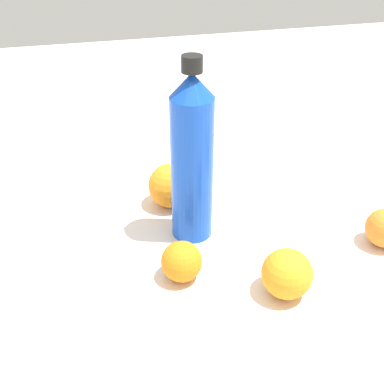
{
  "coord_description": "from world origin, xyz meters",
  "views": [
    {
      "loc": [
        -0.21,
        -0.67,
        0.49
      ],
      "look_at": [
        -0.04,
        -0.05,
        0.08
      ],
      "focal_mm": 44.64,
      "sensor_mm": 36.0,
      "label": 1
    }
  ],
  "objects_px": {
    "orange_0": "(287,274)",
    "orange_2": "(182,261)",
    "orange_3": "(171,186)",
    "water_bottle": "(192,158)"
  },
  "relations": [
    {
      "from": "orange_0",
      "to": "orange_2",
      "type": "height_order",
      "value": "orange_0"
    },
    {
      "from": "orange_2",
      "to": "orange_3",
      "type": "height_order",
      "value": "orange_3"
    },
    {
      "from": "orange_0",
      "to": "orange_3",
      "type": "distance_m",
      "value": 0.29
    },
    {
      "from": "water_bottle",
      "to": "orange_3",
      "type": "xyz_separation_m",
      "value": [
        -0.02,
        0.09,
        -0.1
      ]
    },
    {
      "from": "orange_0",
      "to": "orange_2",
      "type": "xyz_separation_m",
      "value": [
        -0.14,
        0.07,
        -0.01
      ]
    },
    {
      "from": "water_bottle",
      "to": "orange_3",
      "type": "height_order",
      "value": "water_bottle"
    },
    {
      "from": "water_bottle",
      "to": "orange_0",
      "type": "height_order",
      "value": "water_bottle"
    },
    {
      "from": "water_bottle",
      "to": "orange_2",
      "type": "height_order",
      "value": "water_bottle"
    },
    {
      "from": "orange_3",
      "to": "orange_0",
      "type": "bearing_deg",
      "value": -67.73
    },
    {
      "from": "water_bottle",
      "to": "orange_0",
      "type": "xyz_separation_m",
      "value": [
        0.09,
        -0.17,
        -0.11
      ]
    }
  ]
}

